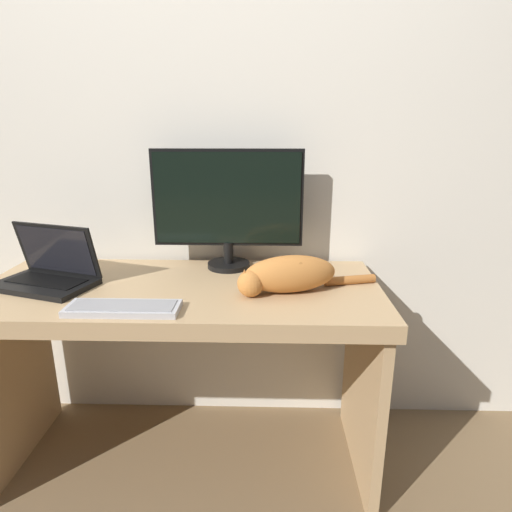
{
  "coord_description": "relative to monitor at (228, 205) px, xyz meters",
  "views": [
    {
      "loc": [
        0.32,
        -1.14,
        1.32
      ],
      "look_at": [
        0.28,
        0.28,
        0.89
      ],
      "focal_mm": 30.0,
      "sensor_mm": 36.0,
      "label": 1
    }
  ],
  "objects": [
    {
      "name": "cat",
      "position": [
        0.23,
        -0.27,
        -0.19
      ],
      "size": [
        0.5,
        0.22,
        0.13
      ],
      "rotation": [
        0.0,
        0.0,
        0.23
      ],
      "color": "#C67A38",
      "rests_on": "desk"
    },
    {
      "name": "external_keyboard",
      "position": [
        -0.29,
        -0.45,
        -0.25
      ],
      "size": [
        0.35,
        0.12,
        0.02
      ],
      "rotation": [
        0.0,
        0.0,
        0.0
      ],
      "color": "#BCBCC1",
      "rests_on": "desk"
    },
    {
      "name": "desk",
      "position": [
        -0.16,
        -0.22,
        -0.42
      ],
      "size": [
        1.46,
        0.63,
        0.77
      ],
      "color": "tan",
      "rests_on": "ground_plane"
    },
    {
      "name": "monitor",
      "position": [
        0.0,
        0.0,
        0.0
      ],
      "size": [
        0.6,
        0.17,
        0.48
      ],
      "color": "black",
      "rests_on": "desk"
    },
    {
      "name": "wall_back",
      "position": [
        -0.16,
        0.15,
        0.28
      ],
      "size": [
        6.4,
        0.06,
        2.6
      ],
      "color": "silver",
      "rests_on": "ground_plane"
    },
    {
      "name": "laptop",
      "position": [
        -0.64,
        -0.23,
        -0.21
      ],
      "size": [
        0.39,
        0.3,
        0.22
      ],
      "rotation": [
        0.0,
        0.0,
        -0.31
      ],
      "color": "black",
      "rests_on": "desk"
    }
  ]
}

